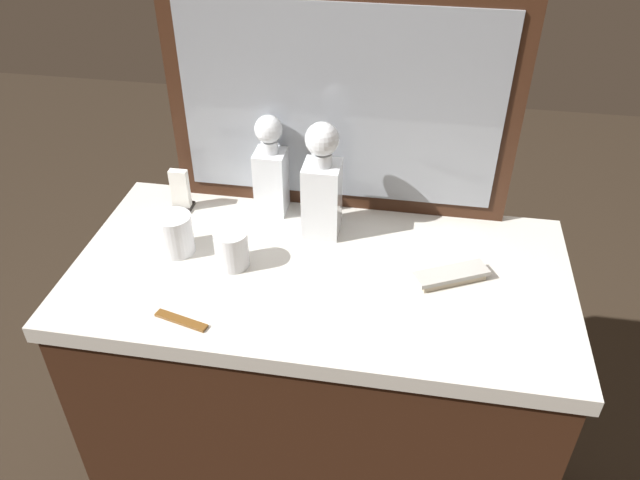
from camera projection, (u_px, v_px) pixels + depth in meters
name	position (u px, v px, depth m)	size (l,w,h in m)	color
dresser	(320.00, 398.00, 1.67)	(1.11, 0.57, 0.89)	#381E11
dresser_mirror	(339.00, 105.00, 1.46)	(0.83, 0.03, 0.55)	#381E11
crystal_decanter_right	(271.00, 174.00, 1.54)	(0.07, 0.07, 0.26)	white
crystal_decanter_center	(322.00, 191.00, 1.45)	(0.09, 0.09, 0.29)	white
crystal_tumbler_center	(175.00, 235.00, 1.43)	(0.08, 0.08, 0.10)	white
crystal_tumbler_front	(232.00, 250.00, 1.39)	(0.08, 0.08, 0.09)	white
silver_brush_far_left	(451.00, 276.00, 1.37)	(0.17, 0.12, 0.02)	#B7A88C
tortoiseshell_comb	(181.00, 320.00, 1.27)	(0.12, 0.05, 0.01)	brown
napkin_holder	(181.00, 193.00, 1.58)	(0.05, 0.05, 0.11)	black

